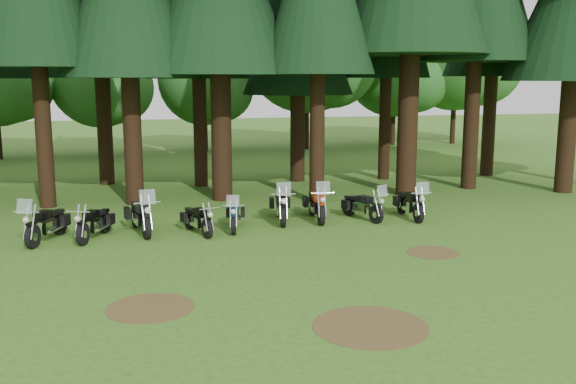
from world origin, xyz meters
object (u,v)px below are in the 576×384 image
motorcycle_1 (94,224)px  motorcycle_2 (141,217)px  motorcycle_3 (198,220)px  motorcycle_4 (235,216)px  motorcycle_6 (317,205)px  motorcycle_8 (410,205)px  motorcycle_5 (281,207)px  motorcycle_7 (362,207)px  motorcycle_0 (46,225)px

motorcycle_1 → motorcycle_2: 1.39m
motorcycle_3 → motorcycle_4: (1.16, 0.28, 0.01)m
motorcycle_2 → motorcycle_4: size_ratio=1.21×
motorcycle_6 → motorcycle_8: bearing=-2.8°
motorcycle_5 → motorcycle_7: 2.70m
motorcycle_4 → motorcycle_6: size_ratio=0.85×
motorcycle_1 → motorcycle_4: bearing=24.7°
motorcycle_0 → motorcycle_5: bearing=28.4°
motorcycle_0 → motorcycle_3: 4.31m
motorcycle_1 → motorcycle_8: bearing=24.3°
motorcycle_8 → motorcycle_1: bearing=-174.6°
motorcycle_0 → motorcycle_7: motorcycle_0 is taller
motorcycle_4 → motorcycle_8: motorcycle_8 is taller
motorcycle_2 → motorcycle_7: 7.14m
motorcycle_1 → motorcycle_7: bearing=25.8°
motorcycle_1 → motorcycle_8: motorcycle_8 is taller
motorcycle_5 → motorcycle_4: bearing=-147.2°
motorcycle_0 → motorcycle_8: size_ratio=1.01×
motorcycle_0 → motorcycle_6: bearing=27.0°
motorcycle_2 → motorcycle_3: 1.73m
motorcycle_2 → motorcycle_7: (7.14, 0.18, -0.08)m
motorcycle_4 → motorcycle_5: (1.64, 0.73, 0.08)m
motorcycle_1 → motorcycle_0: bearing=-158.5°
motorcycle_0 → motorcycle_3: bearing=19.9°
motorcycle_0 → motorcycle_7: size_ratio=1.11×
motorcycle_3 → motorcycle_6: bearing=-3.6°
motorcycle_4 → motorcycle_3: bearing=-154.8°
motorcycle_4 → motorcycle_8: bearing=13.8°
motorcycle_5 → motorcycle_1: bearing=-162.0°
motorcycle_2 → motorcycle_1: bearing=-173.5°
motorcycle_5 → motorcycle_8: motorcycle_5 is taller
motorcycle_0 → motorcycle_2: 2.67m
motorcycle_1 → motorcycle_6: bearing=29.1°
motorcycle_0 → motorcycle_5: (7.11, 0.93, 0.01)m
motorcycle_6 → motorcycle_8: motorcycle_6 is taller
motorcycle_5 → motorcycle_8: bearing=2.1°
motorcycle_2 → motorcycle_3: bearing=-26.1°
motorcycle_0 → motorcycle_5: size_ratio=0.95×
motorcycle_3 → motorcycle_8: size_ratio=0.86×
motorcycle_2 → motorcycle_6: 5.68m
motorcycle_7 → motorcycle_6: bearing=148.5°
motorcycle_2 → motorcycle_5: size_ratio=1.03×
motorcycle_1 → motorcycle_5: motorcycle_5 is taller
motorcycle_0 → motorcycle_8: motorcycle_0 is taller
motorcycle_1 → motorcycle_4: size_ratio=1.01×
motorcycle_3 → motorcycle_7: bearing=-10.4°
motorcycle_1 → motorcycle_3: (2.99, -0.07, -0.03)m
motorcycle_1 → motorcycle_5: 5.87m
motorcycle_2 → motorcycle_7: size_ratio=1.20×
motorcycle_4 → motorcycle_1: bearing=-165.5°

